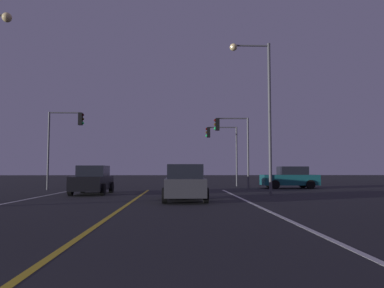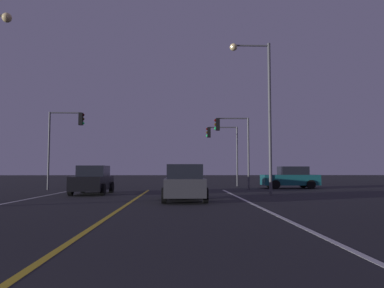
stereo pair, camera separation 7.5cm
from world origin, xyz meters
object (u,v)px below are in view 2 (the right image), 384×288
object	(u,v)px
car_oncoming	(93,180)
traffic_light_near_left	(65,133)
traffic_light_near_right	(232,136)
street_lamp_right_far	(261,99)
car_lead_same_lane	(185,183)
car_crossing_side	(291,178)
traffic_light_far_right	(222,142)

from	to	relation	value
car_oncoming	traffic_light_near_left	xyz separation A→B (m)	(-3.07, 4.65, 3.32)
traffic_light_near_right	street_lamp_right_far	distance (m)	6.15
traffic_light_near_right	car_oncoming	bearing A→B (deg)	27.18
traffic_light_near_left	street_lamp_right_far	xyz separation A→B (m)	(13.03, -5.84, 1.45)
car_lead_same_lane	car_oncoming	bearing A→B (deg)	46.66
car_crossing_side	traffic_light_near_right	xyz separation A→B (m)	(-4.79, -1.73, 3.08)
car_crossing_side	street_lamp_right_far	bearing A→B (deg)	62.80
car_oncoming	traffic_light_near_left	bearing A→B (deg)	-146.54
car_crossing_side	traffic_light_near_left	xyz separation A→B (m)	(-16.92, -1.73, 3.32)
traffic_light_near_right	car_lead_same_lane	bearing A→B (deg)	69.72
street_lamp_right_far	car_oncoming	bearing A→B (deg)	-6.81
traffic_light_far_right	car_crossing_side	bearing A→B (deg)	142.50
car_crossing_side	street_lamp_right_far	xyz separation A→B (m)	(-3.89, -7.57, 4.77)
car_lead_same_lane	traffic_light_near_right	world-z (taller)	traffic_light_near_right
traffic_light_far_right	street_lamp_right_far	xyz separation A→B (m)	(1.02, -11.34, 1.71)
car_lead_same_lane	traffic_light_near_left	xyz separation A→B (m)	(-8.52, 9.79, 3.32)
traffic_light_near_right	traffic_light_far_right	bearing A→B (deg)	-88.73
car_crossing_side	car_oncoming	world-z (taller)	same
car_oncoming	traffic_light_far_right	xyz separation A→B (m)	(8.94, 10.15, 3.06)
car_oncoming	traffic_light_far_right	bearing A→B (deg)	138.64
car_lead_same_lane	street_lamp_right_far	distance (m)	7.66
traffic_light_near_right	traffic_light_far_right	size ratio (longest dim) A/B	1.01
car_lead_same_lane	traffic_light_near_right	bearing A→B (deg)	-20.28
car_crossing_side	car_lead_same_lane	bearing A→B (deg)	53.88
traffic_light_far_right	street_lamp_right_far	bearing A→B (deg)	95.14
car_oncoming	traffic_light_near_left	world-z (taller)	traffic_light_near_left
traffic_light_near_left	street_lamp_right_far	bearing A→B (deg)	-24.14
traffic_light_far_right	traffic_light_near_right	bearing A→B (deg)	91.27
car_crossing_side	traffic_light_far_right	size ratio (longest dim) A/B	0.82
street_lamp_right_far	traffic_light_near_right	bearing A→B (deg)	-81.26
car_crossing_side	traffic_light_far_right	world-z (taller)	traffic_light_far_right
car_crossing_side	car_lead_same_lane	world-z (taller)	same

